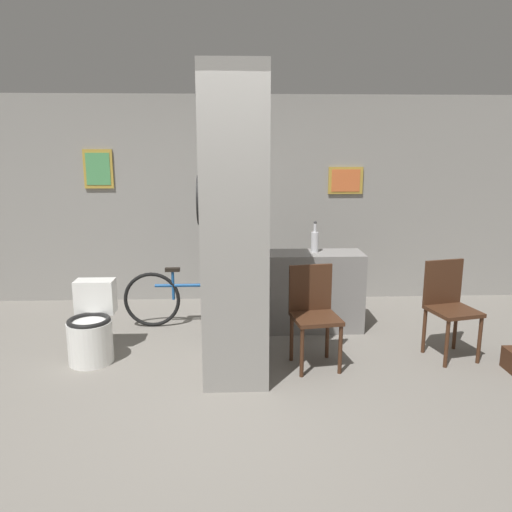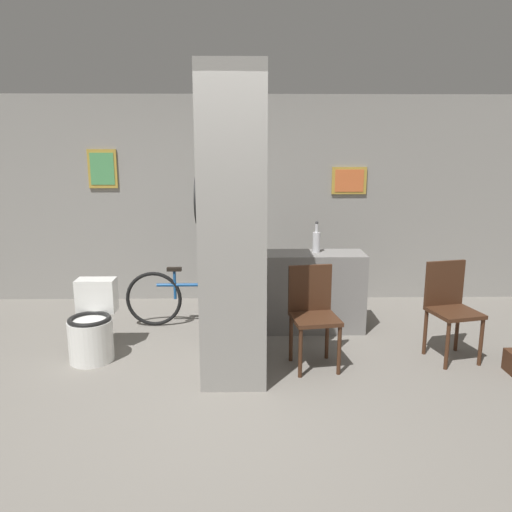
{
  "view_description": "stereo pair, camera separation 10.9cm",
  "coord_description": "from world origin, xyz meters",
  "px_view_note": "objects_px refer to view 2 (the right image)",
  "views": [
    {
      "loc": [
        0.1,
        -3.76,
        1.97
      ],
      "look_at": [
        0.29,
        0.89,
        0.95
      ],
      "focal_mm": 35.0,
      "sensor_mm": 36.0,
      "label": 1
    },
    {
      "loc": [
        0.21,
        -3.76,
        1.97
      ],
      "look_at": [
        0.29,
        0.89,
        0.95
      ],
      "focal_mm": 35.0,
      "sensor_mm": 36.0,
      "label": 2
    }
  ],
  "objects_px": {
    "toilet": "(92,327)",
    "chair_by_doorway": "(450,305)",
    "chair_near_pillar": "(313,311)",
    "bicycle": "(197,297)",
    "bottle_tall": "(316,241)"
  },
  "relations": [
    {
      "from": "chair_by_doorway",
      "to": "bicycle",
      "type": "bearing_deg",
      "value": 147.1
    },
    {
      "from": "chair_by_doorway",
      "to": "chair_near_pillar",
      "type": "bearing_deg",
      "value": 173.41
    },
    {
      "from": "toilet",
      "to": "chair_by_doorway",
      "type": "bearing_deg",
      "value": -0.61
    },
    {
      "from": "bicycle",
      "to": "bottle_tall",
      "type": "distance_m",
      "value": 1.47
    },
    {
      "from": "chair_by_doorway",
      "to": "bottle_tall",
      "type": "bearing_deg",
      "value": 132.1
    },
    {
      "from": "bottle_tall",
      "to": "chair_near_pillar",
      "type": "bearing_deg",
      "value": -98.88
    },
    {
      "from": "toilet",
      "to": "bicycle",
      "type": "height_order",
      "value": "toilet"
    },
    {
      "from": "chair_by_doorway",
      "to": "bicycle",
      "type": "height_order",
      "value": "chair_by_doorway"
    },
    {
      "from": "bottle_tall",
      "to": "chair_by_doorway",
      "type": "bearing_deg",
      "value": -34.93
    },
    {
      "from": "bicycle",
      "to": "bottle_tall",
      "type": "bearing_deg",
      "value": -3.66
    },
    {
      "from": "bicycle",
      "to": "chair_by_doorway",
      "type": "bearing_deg",
      "value": -19.93
    },
    {
      "from": "toilet",
      "to": "chair_near_pillar",
      "type": "bearing_deg",
      "value": -5.07
    },
    {
      "from": "chair_near_pillar",
      "to": "chair_by_doorway",
      "type": "bearing_deg",
      "value": -2.19
    },
    {
      "from": "bicycle",
      "to": "chair_near_pillar",
      "type": "bearing_deg",
      "value": -42.0
    },
    {
      "from": "chair_by_doorway",
      "to": "bottle_tall",
      "type": "height_order",
      "value": "bottle_tall"
    }
  ]
}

